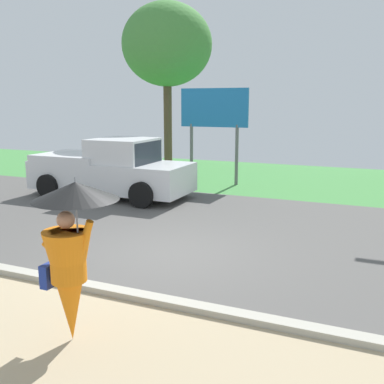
{
  "coord_description": "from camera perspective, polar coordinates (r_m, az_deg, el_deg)",
  "views": [
    {
      "loc": [
        3.86,
        -7.5,
        2.99
      ],
      "look_at": [
        0.21,
        1.0,
        1.1
      ],
      "focal_mm": 41.13,
      "sensor_mm": 36.0,
      "label": 1
    }
  ],
  "objects": [
    {
      "name": "ground_plane",
      "position": [
        11.54,
        2.88,
        -3.74
      ],
      "size": [
        40.0,
        22.0,
        0.2
      ],
      "color": "#565451"
    },
    {
      "name": "monk_pedestrian",
      "position": [
        5.67,
        -15.46,
        -8.17
      ],
      "size": [
        1.09,
        1.03,
        2.13
      ],
      "rotation": [
        0.0,
        0.0,
        -0.12
      ],
      "color": "orange",
      "rests_on": "ground_plane"
    },
    {
      "name": "pickup_truck",
      "position": [
        14.37,
        -10.38,
        2.87
      ],
      "size": [
        5.2,
        2.28,
        1.88
      ],
      "rotation": [
        0.0,
        0.0,
        -0.1
      ],
      "color": "silver",
      "rests_on": "ground_plane"
    },
    {
      "name": "roadside_billboard",
      "position": [
        16.4,
        2.87,
        9.98
      ],
      "size": [
        2.6,
        0.12,
        3.5
      ],
      "color": "slate",
      "rests_on": "ground_plane"
    },
    {
      "name": "tree_center_back",
      "position": [
        19.67,
        -3.26,
        18.45
      ],
      "size": [
        3.83,
        3.83,
        7.14
      ],
      "color": "brown",
      "rests_on": "ground_plane"
    }
  ]
}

